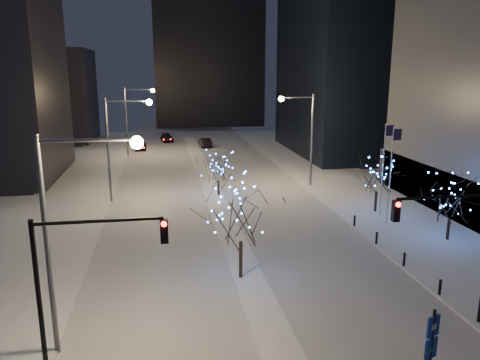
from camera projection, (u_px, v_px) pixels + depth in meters
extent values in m
plane|color=silver|center=(282.00, 356.00, 20.99)|extent=(160.00, 160.00, 0.00)
cube|color=#B7BCC7|center=(206.00, 180.00, 54.56)|extent=(20.00, 130.00, 0.02)
cube|color=silver|center=(211.00, 190.00, 49.75)|extent=(2.00, 80.00, 0.15)
cube|color=silver|center=(386.00, 210.00, 42.58)|extent=(10.00, 90.00, 0.15)
cube|color=silver|center=(52.00, 227.00, 37.90)|extent=(8.00, 90.00, 0.15)
cube|color=black|center=(39.00, 96.00, 82.10)|extent=(18.00, 16.00, 16.00)
cube|color=black|center=(207.00, 31.00, 105.37)|extent=(24.00, 14.00, 42.00)
cylinder|color=#595E66|center=(47.00, 249.00, 20.13)|extent=(0.24, 0.24, 10.00)
cylinder|color=#595E66|center=(87.00, 140.00, 19.37)|extent=(4.00, 0.16, 0.16)
sphere|color=#FAD17D|center=(137.00, 143.00, 19.73)|extent=(0.56, 0.56, 0.56)
cylinder|color=#595E66|center=(108.00, 151.00, 44.12)|extent=(0.24, 0.24, 10.00)
cylinder|color=#595E66|center=(127.00, 101.00, 43.36)|extent=(4.00, 0.16, 0.16)
sphere|color=#FAD17D|center=(149.00, 102.00, 43.72)|extent=(0.56, 0.56, 0.56)
cylinder|color=#595E66|center=(126.00, 122.00, 68.11)|extent=(0.24, 0.24, 10.00)
cylinder|color=#595E66|center=(139.00, 90.00, 67.34)|extent=(4.00, 0.16, 0.16)
sphere|color=#FAD17D|center=(153.00, 91.00, 67.70)|extent=(0.56, 0.56, 0.56)
cylinder|color=#595E66|center=(312.00, 141.00, 50.39)|extent=(0.24, 0.24, 10.00)
cylinder|color=#595E66|center=(297.00, 97.00, 49.02)|extent=(3.50, 0.16, 0.16)
sphere|color=#FAD17D|center=(281.00, 99.00, 48.77)|extent=(0.56, 0.56, 0.56)
cylinder|color=black|center=(40.00, 303.00, 18.56)|extent=(0.20, 0.20, 7.00)
cylinder|color=black|center=(99.00, 221.00, 18.20)|extent=(5.00, 0.14, 0.14)
cube|color=black|center=(164.00, 231.00, 18.73)|extent=(0.32, 0.28, 1.00)
sphere|color=#FF0C05|center=(164.00, 224.00, 18.48)|extent=(0.22, 0.22, 0.22)
cylinder|color=black|center=(447.00, 197.00, 21.67)|extent=(5.00, 0.14, 0.14)
cube|color=black|center=(396.00, 211.00, 21.39)|extent=(0.32, 0.28, 1.00)
sphere|color=#FF0C05|center=(398.00, 205.00, 21.14)|extent=(0.22, 0.22, 0.22)
cylinder|color=silver|center=(390.00, 177.00, 37.48)|extent=(0.10, 0.10, 8.00)
cube|color=black|center=(397.00, 135.00, 36.75)|extent=(0.70, 0.03, 0.90)
cylinder|color=silver|center=(383.00, 170.00, 39.97)|extent=(0.10, 0.10, 8.00)
cube|color=black|center=(389.00, 131.00, 39.25)|extent=(0.70, 0.03, 0.90)
cylinder|color=black|center=(440.00, 287.00, 26.33)|extent=(0.16, 0.16, 0.90)
cylinder|color=black|center=(404.00, 259.00, 30.17)|extent=(0.16, 0.16, 0.90)
cylinder|color=black|center=(377.00, 238.00, 34.01)|extent=(0.16, 0.16, 0.90)
cylinder|color=black|center=(355.00, 221.00, 37.85)|extent=(0.16, 0.16, 0.90)
imported|color=black|center=(141.00, 146.00, 74.34)|extent=(1.74, 4.25, 1.44)
imported|color=black|center=(205.00, 142.00, 77.42)|extent=(2.01, 4.68, 1.50)
imported|color=black|center=(167.00, 138.00, 82.97)|extent=(2.50, 4.85, 1.34)
cylinder|color=black|center=(241.00, 259.00, 28.40)|extent=(0.22, 0.22, 2.30)
cylinder|color=black|center=(218.00, 188.00, 47.20)|extent=(0.22, 0.22, 1.48)
cylinder|color=black|center=(448.00, 230.00, 34.86)|extent=(0.22, 0.22, 1.52)
cylinder|color=black|center=(376.00, 201.00, 41.75)|extent=(0.22, 0.22, 1.83)
cylinder|color=black|center=(430.00, 353.00, 18.10)|extent=(0.13, 0.13, 3.70)
cube|color=navy|center=(433.00, 326.00, 17.83)|extent=(0.64, 0.33, 0.85)
cube|color=navy|center=(431.00, 348.00, 18.05)|extent=(0.64, 0.33, 0.85)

